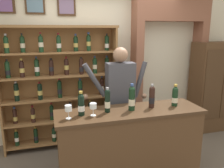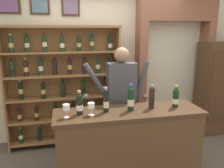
{
  "view_description": "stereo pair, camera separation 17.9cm",
  "coord_description": "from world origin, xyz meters",
  "px_view_note": "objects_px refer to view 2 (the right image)",
  "views": [
    {
      "loc": [
        -0.95,
        -2.57,
        1.96
      ],
      "look_at": [
        -0.15,
        0.27,
        1.26
      ],
      "focal_mm": 36.76,
      "sensor_mm": 36.0,
      "label": 1
    },
    {
      "loc": [
        -0.77,
        -2.61,
        1.96
      ],
      "look_at": [
        -0.15,
        0.27,
        1.26
      ],
      "focal_mm": 36.76,
      "sensor_mm": 36.0,
      "label": 2
    }
  ],
  "objects_px": {
    "tasting_bottle_rosso": "(106,100)",
    "shopkeeper": "(121,93)",
    "tasting_bottle_vin_santo": "(152,97)",
    "wine_shelf": "(64,83)",
    "wine_glass_center": "(91,106)",
    "side_cabinet": "(221,88)",
    "tasting_bottle_super_tuscan": "(131,98)",
    "wine_glass_left": "(66,108)",
    "tasting_bottle_riserva": "(176,97)",
    "tasting_bottle_grappa": "(80,104)",
    "tasting_counter": "(128,146)"
  },
  "relations": [
    {
      "from": "tasting_bottle_super_tuscan",
      "to": "wine_glass_left",
      "type": "distance_m",
      "value": 0.8
    },
    {
      "from": "side_cabinet",
      "to": "tasting_bottle_vin_santo",
      "type": "distance_m",
      "value": 2.15
    },
    {
      "from": "side_cabinet",
      "to": "tasting_bottle_grappa",
      "type": "relative_size",
      "value": 5.85
    },
    {
      "from": "wine_glass_center",
      "to": "wine_shelf",
      "type": "bearing_deg",
      "value": 103.82
    },
    {
      "from": "tasting_bottle_vin_santo",
      "to": "wine_glass_left",
      "type": "xyz_separation_m",
      "value": [
        -1.08,
        -0.1,
        -0.03
      ]
    },
    {
      "from": "tasting_bottle_riserva",
      "to": "wine_glass_left",
      "type": "relative_size",
      "value": 1.83
    },
    {
      "from": "wine_glass_center",
      "to": "wine_glass_left",
      "type": "height_order",
      "value": "wine_glass_left"
    },
    {
      "from": "tasting_counter",
      "to": "tasting_bottle_riserva",
      "type": "relative_size",
      "value": 6.37
    },
    {
      "from": "wine_shelf",
      "to": "side_cabinet",
      "type": "distance_m",
      "value": 2.95
    },
    {
      "from": "tasting_bottle_super_tuscan",
      "to": "wine_glass_left",
      "type": "bearing_deg",
      "value": -174.71
    },
    {
      "from": "shopkeeper",
      "to": "tasting_bottle_super_tuscan",
      "type": "distance_m",
      "value": 0.51
    },
    {
      "from": "tasting_bottle_rosso",
      "to": "shopkeeper",
      "type": "bearing_deg",
      "value": 57.15
    },
    {
      "from": "tasting_bottle_rosso",
      "to": "wine_glass_left",
      "type": "xyz_separation_m",
      "value": [
        -0.48,
        -0.09,
        -0.03
      ]
    },
    {
      "from": "tasting_bottle_vin_santo",
      "to": "wine_shelf",
      "type": "bearing_deg",
      "value": 133.45
    },
    {
      "from": "tasting_bottle_vin_santo",
      "to": "side_cabinet",
      "type": "bearing_deg",
      "value": 30.26
    },
    {
      "from": "shopkeeper",
      "to": "wine_glass_center",
      "type": "bearing_deg",
      "value": -132.01
    },
    {
      "from": "tasting_bottle_grappa",
      "to": "wine_glass_left",
      "type": "height_order",
      "value": "tasting_bottle_grappa"
    },
    {
      "from": "tasting_bottle_grappa",
      "to": "wine_glass_center",
      "type": "height_order",
      "value": "tasting_bottle_grappa"
    },
    {
      "from": "tasting_bottle_grappa",
      "to": "wine_shelf",
      "type": "bearing_deg",
      "value": 98.31
    },
    {
      "from": "tasting_bottle_rosso",
      "to": "tasting_bottle_super_tuscan",
      "type": "xyz_separation_m",
      "value": [
        0.31,
        -0.02,
        0.01
      ]
    },
    {
      "from": "shopkeeper",
      "to": "tasting_bottle_grappa",
      "type": "xyz_separation_m",
      "value": [
        -0.64,
        -0.51,
        0.04
      ]
    },
    {
      "from": "wine_shelf",
      "to": "tasting_bottle_vin_santo",
      "type": "bearing_deg",
      "value": -46.55
    },
    {
      "from": "tasting_counter",
      "to": "wine_glass_center",
      "type": "relative_size",
      "value": 12.16
    },
    {
      "from": "tasting_bottle_vin_santo",
      "to": "tasting_bottle_riserva",
      "type": "xyz_separation_m",
      "value": [
        0.33,
        -0.02,
        -0.01
      ]
    },
    {
      "from": "side_cabinet",
      "to": "tasting_bottle_rosso",
      "type": "bearing_deg",
      "value": -156.04
    },
    {
      "from": "side_cabinet",
      "to": "tasting_bottle_super_tuscan",
      "type": "xyz_separation_m",
      "value": [
        -2.13,
        -1.1,
        0.26
      ]
    },
    {
      "from": "tasting_bottle_riserva",
      "to": "tasting_bottle_vin_santo",
      "type": "bearing_deg",
      "value": 177.03
    },
    {
      "from": "shopkeeper",
      "to": "wine_glass_center",
      "type": "xyz_separation_m",
      "value": [
        -0.51,
        -0.57,
        0.02
      ]
    },
    {
      "from": "shopkeeper",
      "to": "wine_glass_center",
      "type": "height_order",
      "value": "shopkeeper"
    },
    {
      "from": "tasting_bottle_riserva",
      "to": "tasting_counter",
      "type": "bearing_deg",
      "value": -178.88
    },
    {
      "from": "tasting_bottle_grappa",
      "to": "tasting_bottle_rosso",
      "type": "distance_m",
      "value": 0.33
    },
    {
      "from": "side_cabinet",
      "to": "shopkeeper",
      "type": "relative_size",
      "value": 1.0
    },
    {
      "from": "tasting_bottle_grappa",
      "to": "tasting_bottle_vin_santo",
      "type": "xyz_separation_m",
      "value": [
        0.92,
        0.03,
        0.01
      ]
    },
    {
      "from": "tasting_bottle_super_tuscan",
      "to": "tasting_bottle_vin_santo",
      "type": "distance_m",
      "value": 0.29
    },
    {
      "from": "tasting_counter",
      "to": "shopkeeper",
      "type": "distance_m",
      "value": 0.77
    },
    {
      "from": "wine_glass_center",
      "to": "tasting_bottle_super_tuscan",
      "type": "bearing_deg",
      "value": 6.35
    },
    {
      "from": "tasting_bottle_vin_santo",
      "to": "wine_glass_left",
      "type": "bearing_deg",
      "value": -174.66
    },
    {
      "from": "shopkeeper",
      "to": "tasting_bottle_riserva",
      "type": "xyz_separation_m",
      "value": [
        0.61,
        -0.5,
        0.04
      ]
    },
    {
      "from": "side_cabinet",
      "to": "wine_glass_center",
      "type": "height_order",
      "value": "side_cabinet"
    },
    {
      "from": "side_cabinet",
      "to": "tasting_bottle_riserva",
      "type": "xyz_separation_m",
      "value": [
        -1.52,
        -1.09,
        0.24
      ]
    },
    {
      "from": "wine_glass_center",
      "to": "wine_glass_left",
      "type": "distance_m",
      "value": 0.29
    },
    {
      "from": "side_cabinet",
      "to": "tasting_bottle_riserva",
      "type": "height_order",
      "value": "side_cabinet"
    },
    {
      "from": "tasting_counter",
      "to": "tasting_bottle_rosso",
      "type": "bearing_deg",
      "value": 175.87
    },
    {
      "from": "wine_glass_center",
      "to": "shopkeeper",
      "type": "bearing_deg",
      "value": 47.99
    },
    {
      "from": "tasting_bottle_rosso",
      "to": "tasting_bottle_vin_santo",
      "type": "height_order",
      "value": "tasting_bottle_vin_santo"
    },
    {
      "from": "tasting_bottle_super_tuscan",
      "to": "shopkeeper",
      "type": "bearing_deg",
      "value": 89.17
    },
    {
      "from": "side_cabinet",
      "to": "tasting_bottle_vin_santo",
      "type": "xyz_separation_m",
      "value": [
        -1.85,
        -1.08,
        0.25
      ]
    },
    {
      "from": "wine_shelf",
      "to": "tasting_bottle_grappa",
      "type": "height_order",
      "value": "wine_shelf"
    },
    {
      "from": "wine_glass_center",
      "to": "tasting_bottle_grappa",
      "type": "bearing_deg",
      "value": 157.4
    },
    {
      "from": "tasting_counter",
      "to": "tasting_bottle_super_tuscan",
      "type": "relative_size",
      "value": 5.48
    }
  ]
}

